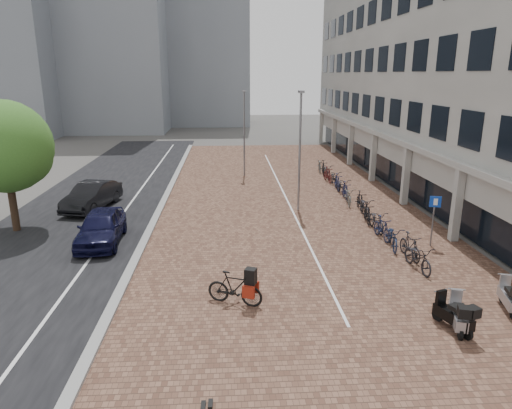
% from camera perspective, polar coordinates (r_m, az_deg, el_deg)
% --- Properties ---
extents(ground, '(140.00, 140.00, 0.00)m').
position_cam_1_polar(ground, '(16.63, 1.34, -10.04)').
color(ground, '#474442').
rests_on(ground, ground).
extents(plaza_brick, '(14.50, 42.00, 0.04)m').
position_cam_1_polar(plaza_brick, '(28.05, 3.30, 0.91)').
color(plaza_brick, brown).
rests_on(plaza_brick, ground).
extents(street_asphalt, '(8.00, 50.00, 0.03)m').
position_cam_1_polar(street_asphalt, '(28.89, -18.92, 0.49)').
color(street_asphalt, black).
rests_on(street_asphalt, ground).
extents(curb, '(0.35, 42.00, 0.14)m').
position_cam_1_polar(curb, '(28.09, -11.24, 0.77)').
color(curb, gray).
rests_on(curb, ground).
extents(lane_line, '(0.12, 44.00, 0.00)m').
position_cam_1_polar(lane_line, '(28.42, -15.03, 0.60)').
color(lane_line, white).
rests_on(lane_line, street_asphalt).
extents(parking_line, '(0.10, 30.00, 0.00)m').
position_cam_1_polar(parking_line, '(28.07, 3.70, 0.96)').
color(parking_line, white).
rests_on(parking_line, plaza_brick).
extents(office_building, '(8.40, 40.00, 15.00)m').
position_cam_1_polar(office_building, '(34.05, 22.17, 16.80)').
color(office_building, '#A8A8A2').
rests_on(office_building, ground).
extents(bg_towers, '(33.00, 23.00, 32.00)m').
position_cam_1_polar(bg_towers, '(65.47, -16.22, 21.25)').
color(bg_towers, gray).
rests_on(bg_towers, ground).
extents(car_navy, '(1.98, 4.45, 1.49)m').
position_cam_1_polar(car_navy, '(21.45, -18.72, -2.67)').
color(car_navy, black).
rests_on(car_navy, ground).
extents(car_dark, '(2.54, 4.72, 1.48)m').
position_cam_1_polar(car_dark, '(27.11, -19.73, 1.03)').
color(car_dark, black).
rests_on(car_dark, ground).
extents(hero_bike, '(1.96, 1.22, 1.34)m').
position_cam_1_polar(hero_bike, '(15.14, -2.66, -10.29)').
color(hero_bike, black).
rests_on(hero_bike, ground).
extents(shoes, '(0.39, 0.33, 0.10)m').
position_cam_1_polar(shoes, '(11.37, -6.14, -23.72)').
color(shoes, black).
rests_on(shoes, ground).
extents(scooter_front, '(0.93, 1.64, 1.08)m').
position_cam_1_polar(scooter_front, '(14.99, 23.86, -12.28)').
color(scooter_front, '#A0A0A5').
rests_on(scooter_front, ground).
extents(scooter_mid, '(0.98, 1.63, 1.07)m').
position_cam_1_polar(scooter_mid, '(14.92, 23.37, -12.38)').
color(scooter_mid, black).
rests_on(scooter_mid, ground).
extents(scooter_back, '(0.86, 1.60, 1.05)m').
position_cam_1_polar(scooter_back, '(16.80, 28.97, -9.92)').
color(scooter_back, '#9D9CA1').
rests_on(scooter_back, ground).
extents(parking_sign, '(0.47, 0.15, 2.27)m').
position_cam_1_polar(parking_sign, '(21.11, 21.26, -1.05)').
color(parking_sign, slate).
rests_on(parking_sign, ground).
extents(lamp_near, '(0.12, 0.12, 6.39)m').
position_cam_1_polar(lamp_near, '(24.69, 5.45, 6.36)').
color(lamp_near, slate).
rests_on(lamp_near, ground).
extents(lamp_far, '(0.12, 0.12, 6.09)m').
position_cam_1_polar(lamp_far, '(33.39, -1.48, 8.67)').
color(lamp_far, gray).
rests_on(lamp_far, ground).
extents(street_tree, '(4.27, 4.27, 6.21)m').
position_cam_1_polar(street_tree, '(24.19, -28.45, 6.11)').
color(street_tree, '#382619').
rests_on(street_tree, ground).
extents(bike_row, '(1.24, 20.44, 1.05)m').
position_cam_1_polar(bike_row, '(26.94, 11.82, 1.08)').
color(bike_row, black).
rests_on(bike_row, ground).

